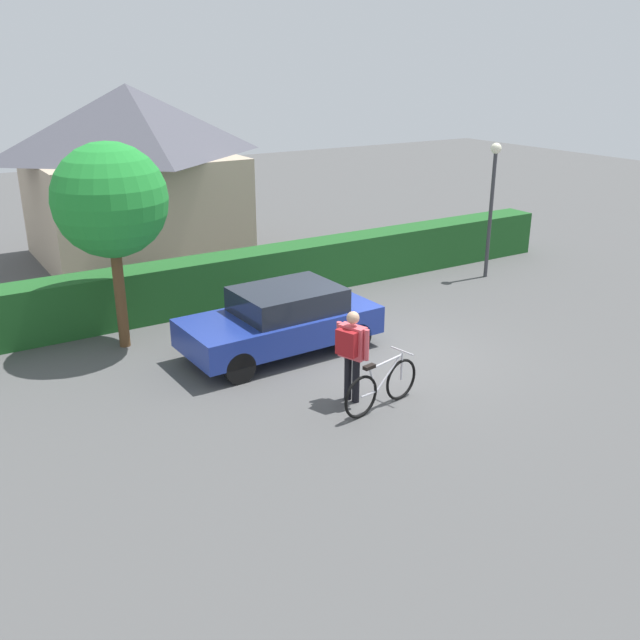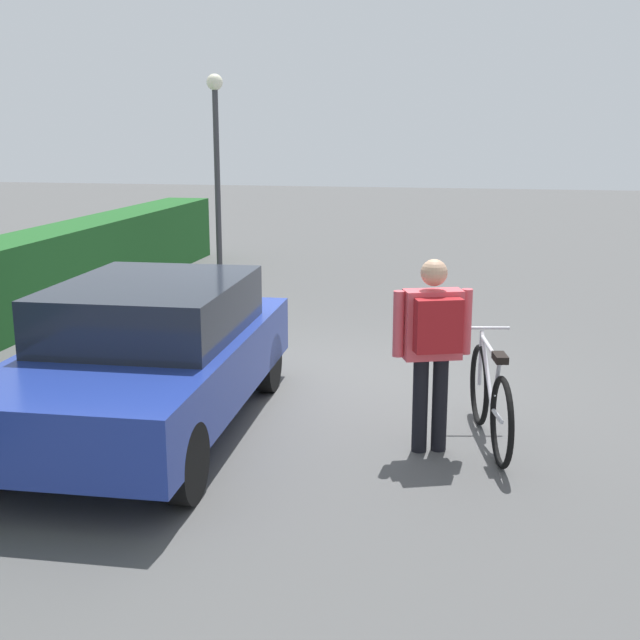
# 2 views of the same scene
# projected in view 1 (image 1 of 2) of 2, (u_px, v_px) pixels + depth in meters

# --- Properties ---
(ground_plane) EXTENTS (60.00, 60.00, 0.00)m
(ground_plane) POSITION_uv_depth(u_px,v_px,m) (392.00, 356.00, 14.11)
(ground_plane) COLOR #4C4C4C
(hedge_row) EXTENTS (16.95, 0.90, 1.22)m
(hedge_row) POSITION_uv_depth(u_px,v_px,m) (280.00, 271.00, 17.60)
(hedge_row) COLOR #1E5421
(hedge_row) RESTS_ON ground
(house_distant) EXTENTS (5.85, 4.93, 4.97)m
(house_distant) POSITION_uv_depth(u_px,v_px,m) (133.00, 171.00, 20.44)
(house_distant) COLOR tan
(house_distant) RESTS_ON ground
(parked_car_near) EXTENTS (4.00, 1.88, 1.35)m
(parked_car_near) POSITION_uv_depth(u_px,v_px,m) (282.00, 320.00, 14.03)
(parked_car_near) COLOR navy
(parked_car_near) RESTS_ON ground
(bicycle) EXTENTS (1.72, 0.53, 0.93)m
(bicycle) POSITION_uv_depth(u_px,v_px,m) (382.00, 386.00, 11.87)
(bicycle) COLOR black
(bicycle) RESTS_ON ground
(person_rider) EXTENTS (0.46, 0.63, 1.65)m
(person_rider) POSITION_uv_depth(u_px,v_px,m) (351.00, 348.00, 11.90)
(person_rider) COLOR black
(person_rider) RESTS_ON ground
(street_lamp) EXTENTS (0.28, 0.28, 3.59)m
(street_lamp) POSITION_uv_depth(u_px,v_px,m) (493.00, 190.00, 18.42)
(street_lamp) COLOR #38383D
(street_lamp) RESTS_ON ground
(tree_kerbside) EXTENTS (2.24, 2.24, 4.17)m
(tree_kerbside) POSITION_uv_depth(u_px,v_px,m) (110.00, 201.00, 13.56)
(tree_kerbside) COLOR brown
(tree_kerbside) RESTS_ON ground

